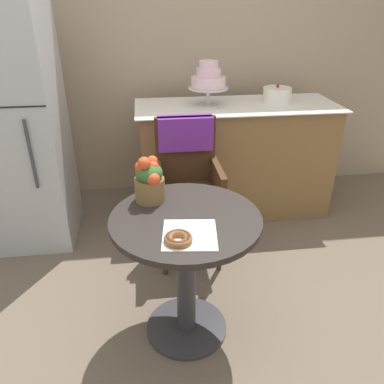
# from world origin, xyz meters

# --- Properties ---
(ground_plane) EXTENTS (8.00, 8.00, 0.00)m
(ground_plane) POSITION_xyz_m (0.00, 0.00, 0.00)
(ground_plane) COLOR #6B5B4C
(back_wall) EXTENTS (4.80, 0.10, 2.70)m
(back_wall) POSITION_xyz_m (0.00, 1.85, 1.35)
(back_wall) COLOR tan
(back_wall) RESTS_ON ground
(cafe_table) EXTENTS (0.72, 0.72, 0.72)m
(cafe_table) POSITION_xyz_m (0.00, 0.00, 0.51)
(cafe_table) COLOR #282321
(cafe_table) RESTS_ON ground
(wicker_chair) EXTENTS (0.42, 0.45, 0.95)m
(wicker_chair) POSITION_xyz_m (0.10, 0.76, 0.64)
(wicker_chair) COLOR #472D19
(wicker_chair) RESTS_ON ground
(paper_napkin) EXTENTS (0.26, 0.27, 0.00)m
(paper_napkin) POSITION_xyz_m (0.00, -0.16, 0.72)
(paper_napkin) COLOR white
(paper_napkin) RESTS_ON cafe_table
(donut_front) EXTENTS (0.12, 0.12, 0.04)m
(donut_front) POSITION_xyz_m (-0.05, -0.20, 0.74)
(donut_front) COLOR #936033
(donut_front) RESTS_ON cafe_table
(flower_vase) EXTENTS (0.15, 0.16, 0.24)m
(flower_vase) POSITION_xyz_m (-0.16, 0.19, 0.83)
(flower_vase) COLOR brown
(flower_vase) RESTS_ON cafe_table
(display_counter) EXTENTS (1.56, 0.62, 0.90)m
(display_counter) POSITION_xyz_m (0.55, 1.30, 0.45)
(display_counter) COLOR olive
(display_counter) RESTS_ON ground
(tiered_cake_stand) EXTENTS (0.30, 0.30, 0.33)m
(tiered_cake_stand) POSITION_xyz_m (0.32, 1.30, 1.09)
(tiered_cake_stand) COLOR silver
(tiered_cake_stand) RESTS_ON display_counter
(round_layer_cake) EXTENTS (0.22, 0.22, 0.14)m
(round_layer_cake) POSITION_xyz_m (0.87, 1.34, 0.96)
(round_layer_cake) COLOR white
(round_layer_cake) RESTS_ON display_counter
(refrigerator) EXTENTS (0.64, 0.63, 1.70)m
(refrigerator) POSITION_xyz_m (-1.05, 1.10, 0.85)
(refrigerator) COLOR #B7BABF
(refrigerator) RESTS_ON ground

